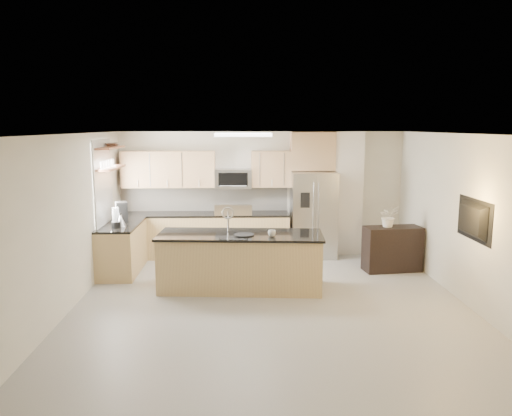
{
  "coord_description": "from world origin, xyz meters",
  "views": [
    {
      "loc": [
        -0.47,
        -7.31,
        2.72
      ],
      "look_at": [
        -0.18,
        1.3,
        1.29
      ],
      "focal_mm": 35.0,
      "sensor_mm": 36.0,
      "label": 1
    }
  ],
  "objects_px": {
    "refrigerator": "(313,214)",
    "cup": "(272,233)",
    "flower_vase": "(389,211)",
    "island": "(240,261)",
    "range": "(234,234)",
    "television": "(469,220)",
    "coffee_maker": "(122,213)",
    "kettle": "(120,220)",
    "credenza": "(392,249)",
    "platter": "(244,235)",
    "microwave": "(233,179)",
    "blender": "(116,219)",
    "bowl": "(112,144)"
  },
  "relations": [
    {
      "from": "flower_vase",
      "to": "refrigerator",
      "type": "bearing_deg",
      "value": 138.18
    },
    {
      "from": "blender",
      "to": "flower_vase",
      "type": "height_order",
      "value": "flower_vase"
    },
    {
      "from": "coffee_maker",
      "to": "bowl",
      "type": "bearing_deg",
      "value": 137.94
    },
    {
      "from": "platter",
      "to": "island",
      "type": "bearing_deg",
      "value": 114.51
    },
    {
      "from": "bowl",
      "to": "refrigerator",
      "type": "bearing_deg",
      "value": 10.52
    },
    {
      "from": "credenza",
      "to": "flower_vase",
      "type": "xyz_separation_m",
      "value": [
        -0.1,
        -0.0,
        0.73
      ]
    },
    {
      "from": "coffee_maker",
      "to": "television",
      "type": "bearing_deg",
      "value": -21.5
    },
    {
      "from": "blender",
      "to": "television",
      "type": "height_order",
      "value": "television"
    },
    {
      "from": "credenza",
      "to": "television",
      "type": "height_order",
      "value": "television"
    },
    {
      "from": "blender",
      "to": "coffee_maker",
      "type": "bearing_deg",
      "value": 92.18
    },
    {
      "from": "range",
      "to": "island",
      "type": "distance_m",
      "value": 2.13
    },
    {
      "from": "refrigerator",
      "to": "kettle",
      "type": "distance_m",
      "value": 3.9
    },
    {
      "from": "credenza",
      "to": "coffee_maker",
      "type": "relative_size",
      "value": 2.75
    },
    {
      "from": "kettle",
      "to": "bowl",
      "type": "bearing_deg",
      "value": 112.79
    },
    {
      "from": "range",
      "to": "flower_vase",
      "type": "bearing_deg",
      "value": -21.83
    },
    {
      "from": "range",
      "to": "coffee_maker",
      "type": "relative_size",
      "value": 2.97
    },
    {
      "from": "coffee_maker",
      "to": "refrigerator",
      "type": "bearing_deg",
      "value": 12.99
    },
    {
      "from": "microwave",
      "to": "cup",
      "type": "distance_m",
      "value": 2.62
    },
    {
      "from": "platter",
      "to": "kettle",
      "type": "height_order",
      "value": "kettle"
    },
    {
      "from": "flower_vase",
      "to": "television",
      "type": "height_order",
      "value": "television"
    },
    {
      "from": "coffee_maker",
      "to": "blender",
      "type": "bearing_deg",
      "value": -87.82
    },
    {
      "from": "bowl",
      "to": "kettle",
      "type": "bearing_deg",
      "value": -67.21
    },
    {
      "from": "kettle",
      "to": "television",
      "type": "height_order",
      "value": "television"
    },
    {
      "from": "blender",
      "to": "flower_vase",
      "type": "bearing_deg",
      "value": 3.11
    },
    {
      "from": "island",
      "to": "coffee_maker",
      "type": "distance_m",
      "value": 2.62
    },
    {
      "from": "cup",
      "to": "television",
      "type": "xyz_separation_m",
      "value": [
        2.86,
        -0.78,
        0.35
      ]
    },
    {
      "from": "coffee_maker",
      "to": "television",
      "type": "height_order",
      "value": "television"
    },
    {
      "from": "credenza",
      "to": "blender",
      "type": "height_order",
      "value": "blender"
    },
    {
      "from": "range",
      "to": "television",
      "type": "bearing_deg",
      "value": -41.64
    },
    {
      "from": "range",
      "to": "television",
      "type": "height_order",
      "value": "television"
    },
    {
      "from": "island",
      "to": "kettle",
      "type": "distance_m",
      "value": 2.38
    },
    {
      "from": "refrigerator",
      "to": "cup",
      "type": "bearing_deg",
      "value": -113.77
    },
    {
      "from": "flower_vase",
      "to": "television",
      "type": "distance_m",
      "value": 2.05
    },
    {
      "from": "television",
      "to": "bowl",
      "type": "bearing_deg",
      "value": 67.82
    },
    {
      "from": "platter",
      "to": "credenza",
      "type": "bearing_deg",
      "value": 21.14
    },
    {
      "from": "platter",
      "to": "television",
      "type": "height_order",
      "value": "television"
    },
    {
      "from": "credenza",
      "to": "kettle",
      "type": "distance_m",
      "value": 5.07
    },
    {
      "from": "microwave",
      "to": "platter",
      "type": "relative_size",
      "value": 2.27
    },
    {
      "from": "flower_vase",
      "to": "microwave",
      "type": "bearing_deg",
      "value": 156.1
    },
    {
      "from": "television",
      "to": "platter",
      "type": "bearing_deg",
      "value": 75.32
    },
    {
      "from": "flower_vase",
      "to": "island",
      "type": "bearing_deg",
      "value": -160.95
    },
    {
      "from": "microwave",
      "to": "refrigerator",
      "type": "height_order",
      "value": "microwave"
    },
    {
      "from": "refrigerator",
      "to": "bowl",
      "type": "distance_m",
      "value": 4.25
    },
    {
      "from": "range",
      "to": "bowl",
      "type": "height_order",
      "value": "bowl"
    },
    {
      "from": "platter",
      "to": "flower_vase",
      "type": "relative_size",
      "value": 0.55
    },
    {
      "from": "refrigerator",
      "to": "island",
      "type": "xyz_separation_m",
      "value": [
        -1.52,
        -2.08,
        -0.42
      ]
    },
    {
      "from": "island",
      "to": "bowl",
      "type": "bearing_deg",
      "value": 154.61
    },
    {
      "from": "kettle",
      "to": "flower_vase",
      "type": "distance_m",
      "value": 4.94
    },
    {
      "from": "blender",
      "to": "bowl",
      "type": "xyz_separation_m",
      "value": [
        -0.18,
        0.66,
        1.3
      ]
    },
    {
      "from": "cup",
      "to": "kettle",
      "type": "distance_m",
      "value": 2.87
    }
  ]
}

